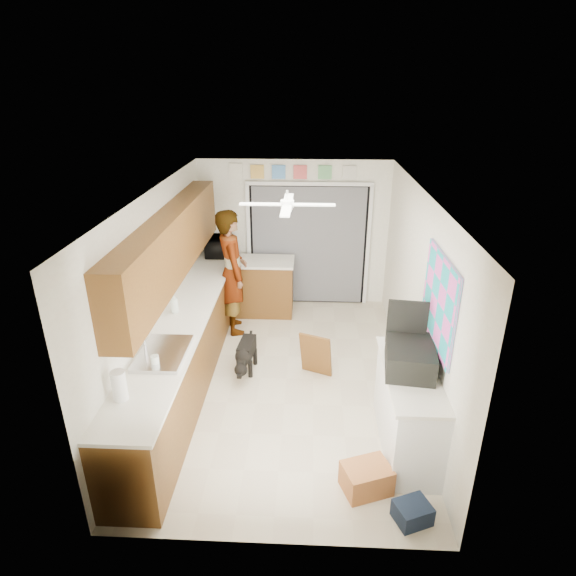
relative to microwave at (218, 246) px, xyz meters
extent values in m
plane|color=beige|center=(1.27, -2.25, -1.09)|extent=(5.00, 5.00, 0.00)
plane|color=white|center=(1.27, -2.25, 1.41)|extent=(5.00, 5.00, 0.00)
plane|color=white|center=(1.27, 0.25, 0.16)|extent=(3.20, 0.00, 3.20)
plane|color=white|center=(1.27, -4.75, 0.16)|extent=(3.20, 0.00, 3.20)
plane|color=white|center=(-0.33, -2.25, 0.16)|extent=(0.00, 5.00, 5.00)
plane|color=white|center=(2.87, -2.25, 0.16)|extent=(0.00, 5.00, 5.00)
cube|color=brown|center=(-0.03, -2.25, -0.64)|extent=(0.60, 4.80, 0.90)
cube|color=white|center=(-0.02, -2.25, -0.17)|extent=(0.62, 4.80, 0.04)
cube|color=brown|center=(-0.17, -2.05, 0.71)|extent=(0.32, 4.00, 0.80)
cube|color=silver|center=(-0.02, -3.25, -0.14)|extent=(0.50, 0.76, 0.06)
cylinder|color=silver|center=(-0.21, -3.25, -0.04)|extent=(0.03, 0.03, 0.22)
cube|color=brown|center=(0.77, -0.25, -0.64)|extent=(1.00, 0.60, 0.90)
cube|color=white|center=(0.77, -0.25, -0.17)|extent=(1.04, 0.64, 0.04)
cube|color=black|center=(1.52, 0.22, -0.04)|extent=(2.00, 0.06, 2.10)
cube|color=slate|center=(1.52, 0.18, -0.04)|extent=(1.90, 0.03, 2.05)
cube|color=white|center=(0.50, 0.19, -0.04)|extent=(0.06, 0.04, 2.10)
cube|color=white|center=(2.54, 0.19, -0.04)|extent=(0.06, 0.04, 2.10)
cube|color=white|center=(1.52, 0.19, 1.03)|extent=(2.10, 0.04, 0.06)
cube|color=gold|center=(0.67, 0.22, 1.21)|extent=(0.22, 0.02, 0.22)
cube|color=#5290DB|center=(1.02, 0.22, 1.21)|extent=(0.22, 0.02, 0.22)
cube|color=#DF5356|center=(1.37, 0.22, 1.21)|extent=(0.22, 0.02, 0.22)
cube|color=#64B071|center=(1.77, 0.22, 1.21)|extent=(0.22, 0.02, 0.22)
cube|color=silver|center=(2.17, 0.22, 1.21)|extent=(0.22, 0.02, 0.22)
cube|color=silver|center=(0.32, 0.22, 1.21)|extent=(0.22, 0.02, 0.26)
cube|color=white|center=(2.62, -3.45, -0.64)|extent=(0.50, 1.40, 0.90)
cube|color=white|center=(2.61, -3.45, -0.17)|extent=(0.54, 1.44, 0.04)
cube|color=#F259CA|center=(2.85, -3.25, 0.56)|extent=(0.03, 1.15, 0.95)
cube|color=white|center=(1.27, -2.05, 1.23)|extent=(1.14, 1.14, 0.24)
imported|color=black|center=(0.00, 0.00, 0.00)|extent=(0.39, 0.56, 0.31)
imported|color=silver|center=(-0.16, -2.22, -0.01)|extent=(0.12, 0.12, 0.28)
cylinder|color=silver|center=(-0.03, -3.48, -0.09)|extent=(0.09, 0.09, 0.13)
cylinder|color=white|center=(-0.19, -4.04, 0.00)|extent=(0.14, 0.14, 0.30)
cube|color=black|center=(2.59, -3.40, -0.01)|extent=(0.56, 0.70, 0.28)
cube|color=yellow|center=(2.59, -3.40, -0.12)|extent=(0.51, 0.63, 0.02)
cube|color=black|center=(2.59, -3.11, 0.24)|extent=(0.42, 0.08, 0.50)
cube|color=#B05F37|center=(2.14, -4.11, -0.95)|extent=(0.54, 0.47, 0.28)
cube|color=black|center=(2.52, -4.45, -1.00)|extent=(0.38, 0.35, 0.19)
cube|color=brown|center=(1.65, -2.15, -0.77)|extent=(0.46, 0.31, 0.63)
imported|color=white|center=(0.37, -0.89, -0.11)|extent=(0.67, 0.83, 1.96)
cube|color=black|center=(0.72, -2.07, -0.84)|extent=(0.33, 0.66, 0.50)
camera|label=1|loc=(1.55, -7.67, 2.60)|focal=30.00mm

